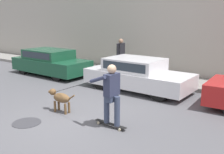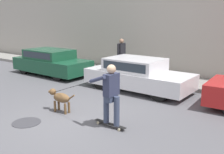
# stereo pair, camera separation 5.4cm
# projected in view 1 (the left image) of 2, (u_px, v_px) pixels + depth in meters

# --- Properties ---
(ground_plane) EXTENTS (36.00, 36.00, 0.00)m
(ground_plane) POSITION_uv_depth(u_px,v_px,m) (73.00, 121.00, 7.11)
(ground_plane) COLOR #545459
(back_wall) EXTENTS (32.00, 0.30, 5.27)m
(back_wall) POSITION_uv_depth(u_px,v_px,m) (176.00, 20.00, 11.95)
(back_wall) COLOR #ADA89E
(back_wall) RESTS_ON ground_plane
(sidewalk_curb) EXTENTS (30.00, 1.95, 0.16)m
(sidewalk_curb) POSITION_uv_depth(u_px,v_px,m) (163.00, 79.00, 11.61)
(sidewalk_curb) COLOR gray
(sidewalk_curb) RESTS_ON ground_plane
(parked_car_0) EXTENTS (4.06, 1.82, 1.24)m
(parked_car_0) POSITION_uv_depth(u_px,v_px,m) (50.00, 62.00, 12.82)
(parked_car_0) COLOR black
(parked_car_0) RESTS_ON ground_plane
(parked_car_1) EXTENTS (4.15, 1.84, 1.23)m
(parked_car_1) POSITION_uv_depth(u_px,v_px,m) (137.00, 75.00, 10.05)
(parked_car_1) COLOR black
(parked_car_1) RESTS_ON ground_plane
(dog) EXTENTS (1.02, 0.30, 0.67)m
(dog) POSITION_uv_depth(u_px,v_px,m) (60.00, 98.00, 7.71)
(dog) COLOR brown
(dog) RESTS_ON ground_plane
(skateboarder) EXTENTS (2.64, 0.60, 1.63)m
(skateboarder) POSITION_uv_depth(u_px,v_px,m) (111.00, 92.00, 6.51)
(skateboarder) COLOR beige
(skateboarder) RESTS_ON ground_plane
(pedestrian_with_bag) EXTENTS (0.22, 0.67, 1.64)m
(pedestrian_with_bag) POSITION_uv_depth(u_px,v_px,m) (121.00, 54.00, 12.38)
(pedestrian_with_bag) COLOR #3D4760
(pedestrian_with_bag) RESTS_ON sidewalk_curb
(manhole_cover) EXTENTS (0.76, 0.76, 0.01)m
(manhole_cover) POSITION_uv_depth(u_px,v_px,m) (27.00, 123.00, 6.97)
(manhole_cover) COLOR #38383D
(manhole_cover) RESTS_ON ground_plane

